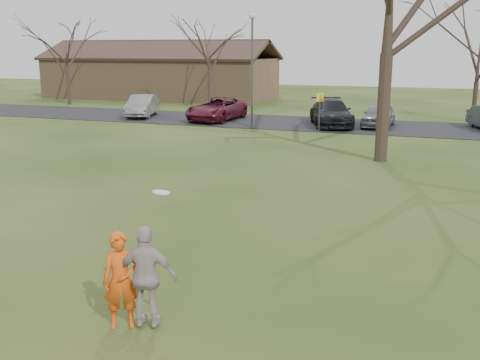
# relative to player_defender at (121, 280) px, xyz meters

# --- Properties ---
(ground) EXTENTS (120.00, 120.00, 0.00)m
(ground) POSITION_rel_player_defender_xyz_m (0.43, 0.37, -0.80)
(ground) COLOR #1E380F
(ground) RESTS_ON ground
(parking_strip) EXTENTS (62.00, 6.50, 0.04)m
(parking_strip) POSITION_rel_player_defender_xyz_m (0.43, 25.37, -0.78)
(parking_strip) COLOR black
(parking_strip) RESTS_ON ground
(player_defender) EXTENTS (0.69, 0.63, 1.59)m
(player_defender) POSITION_rel_player_defender_xyz_m (0.00, 0.00, 0.00)
(player_defender) COLOR #E55312
(player_defender) RESTS_ON ground
(car_1) EXTENTS (2.64, 4.49, 1.40)m
(car_1) POSITION_rel_player_defender_xyz_m (-13.85, 24.96, -0.06)
(car_1) COLOR gray
(car_1) RESTS_ON parking_strip
(car_2) EXTENTS (2.61, 5.16, 1.40)m
(car_2) POSITION_rel_player_defender_xyz_m (-8.53, 24.83, -0.06)
(car_2) COLOR #5B1529
(car_2) RESTS_ON parking_strip
(car_3) EXTENTS (3.62, 5.53, 1.49)m
(car_3) POSITION_rel_player_defender_xyz_m (-1.40, 24.81, -0.01)
(car_3) COLOR black
(car_3) RESTS_ON parking_strip
(car_4) EXTENTS (1.70, 3.95, 1.33)m
(car_4) POSITION_rel_player_defender_xyz_m (1.24, 25.25, -0.09)
(car_4) COLOR gray
(car_4) RESTS_ON parking_strip
(catching_play) EXTENTS (1.03, 0.60, 2.22)m
(catching_play) POSITION_rel_player_defender_xyz_m (0.42, 0.08, 0.10)
(catching_play) COLOR #B4A3A2
(catching_play) RESTS_ON ground
(building) EXTENTS (20.60, 8.50, 5.14)m
(building) POSITION_rel_player_defender_xyz_m (-19.57, 38.37, 1.14)
(building) COLOR #8C6D4C
(building) RESTS_ON ground
(lamp_post) EXTENTS (0.34, 0.34, 6.27)m
(lamp_post) POSITION_rel_player_defender_xyz_m (-5.57, 22.87, 3.17)
(lamp_post) COLOR #47474C
(lamp_post) RESTS_ON ground
(sign_yellow) EXTENTS (0.35, 0.35, 2.08)m
(sign_yellow) POSITION_rel_player_defender_xyz_m (-1.57, 22.37, 0.65)
(sign_yellow) COLOR #47474C
(sign_yellow) RESTS_ON ground
(small_tree_row) EXTENTS (55.00, 5.90, 8.50)m
(small_tree_row) POSITION_rel_player_defender_xyz_m (4.82, 30.43, 3.10)
(small_tree_row) COLOR #352821
(small_tree_row) RESTS_ON ground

